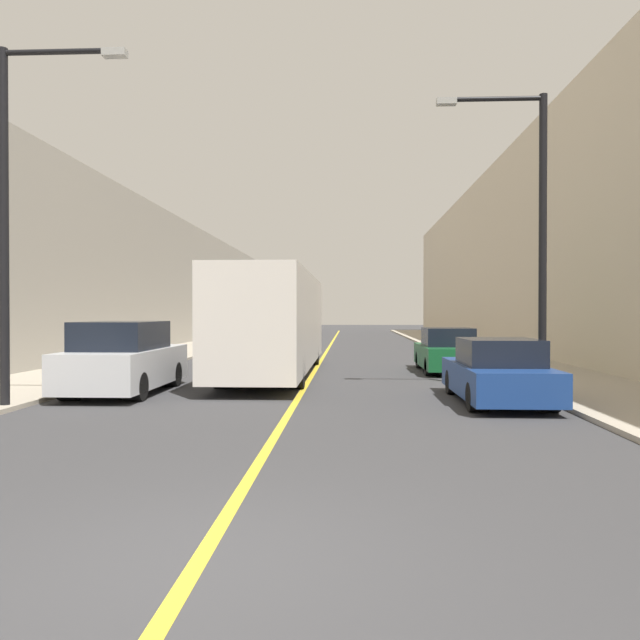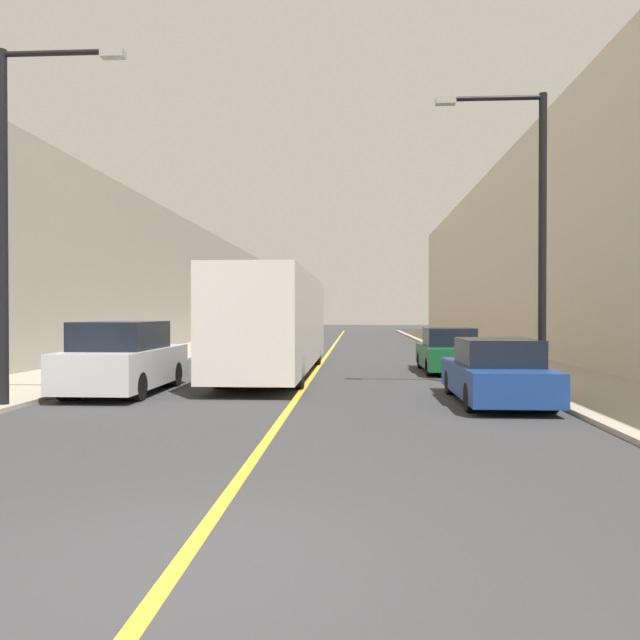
# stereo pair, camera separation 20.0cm
# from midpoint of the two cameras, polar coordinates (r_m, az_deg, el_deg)

# --- Properties ---
(ground_plane) EXTENTS (200.00, 200.00, 0.00)m
(ground_plane) POSITION_cam_midpoint_polar(r_m,az_deg,el_deg) (5.66, -12.16, -20.88)
(ground_plane) COLOR #38383A
(sidewalk_left) EXTENTS (3.75, 72.00, 0.11)m
(sidewalk_left) POSITION_cam_midpoint_polar(r_m,az_deg,el_deg) (36.29, -11.68, -2.53)
(sidewalk_left) COLOR #A89E8C
(sidewalk_left) RESTS_ON ground
(sidewalk_right) EXTENTS (3.75, 72.00, 0.11)m
(sidewalk_right) POSITION_cam_midpoint_polar(r_m,az_deg,el_deg) (35.71, 12.99, -2.58)
(sidewalk_right) COLOR #A89E8C
(sidewalk_right) RESTS_ON ground
(building_row_left) EXTENTS (4.00, 72.00, 8.13)m
(building_row_left) POSITION_cam_midpoint_polar(r_m,az_deg,el_deg) (37.44, -17.46, 3.70)
(building_row_left) COLOR gray
(building_row_left) RESTS_ON ground
(building_row_right) EXTENTS (4.00, 72.00, 10.78)m
(building_row_right) POSITION_cam_midpoint_polar(r_m,az_deg,el_deg) (36.69, 19.01, 5.83)
(building_row_right) COLOR beige
(building_row_right) RESTS_ON ground
(road_center_line) EXTENTS (0.16, 72.00, 0.01)m
(road_center_line) POSITION_cam_midpoint_polar(r_m,az_deg,el_deg) (35.17, 0.55, -2.69)
(road_center_line) COLOR gold
(road_center_line) RESTS_ON ground
(bus) EXTENTS (2.46, 12.66, 3.31)m
(bus) POSITION_cam_midpoint_polar(r_m,az_deg,el_deg) (20.98, -4.30, -0.11)
(bus) COLOR silver
(bus) RESTS_ON ground
(parked_suv_left) EXTENTS (1.99, 4.77, 1.85)m
(parked_suv_left) POSITION_cam_midpoint_polar(r_m,az_deg,el_deg) (16.85, -17.80, -3.50)
(parked_suv_left) COLOR silver
(parked_suv_left) RESTS_ON ground
(car_right_near) EXTENTS (1.85, 4.56, 1.48)m
(car_right_near) POSITION_cam_midpoint_polar(r_m,az_deg,el_deg) (14.92, 15.55, -4.75)
(car_right_near) COLOR navy
(car_right_near) RESTS_ON ground
(car_right_mid) EXTENTS (1.82, 4.47, 1.55)m
(car_right_mid) POSITION_cam_midpoint_polar(r_m,az_deg,el_deg) (22.19, 11.27, -2.89)
(car_right_mid) COLOR #145128
(car_right_mid) RESTS_ON ground
(street_lamp_left) EXTENTS (2.77, 0.24, 7.59)m
(street_lamp_left) POSITION_cam_midpoint_polar(r_m,az_deg,el_deg) (15.02, -26.45, 9.73)
(street_lamp_left) COLOR black
(street_lamp_left) RESTS_ON sidewalk_left
(street_lamp_right) EXTENTS (2.77, 0.24, 7.47)m
(street_lamp_right) POSITION_cam_midpoint_polar(r_m,az_deg,el_deg) (16.76, 18.55, 8.59)
(street_lamp_right) COLOR black
(street_lamp_right) RESTS_ON sidewalk_right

